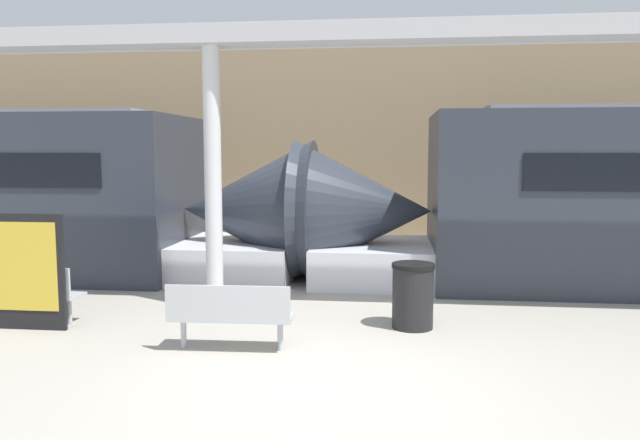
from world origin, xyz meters
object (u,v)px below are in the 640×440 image
Objects in this scene: poster_board at (26,271)px; support_column_near at (213,181)px; bench_near at (230,312)px; trash_bin at (413,295)px; bench_far at (25,290)px.

poster_board is 2.86m from support_column_near.
poster_board is at bearing 166.42° from bench_near.
trash_bin is at bearing 27.91° from bench_near.
bench_near is at bearing -11.61° from poster_board.
bench_near is 0.96× the size of poster_board.
trash_bin is 5.27m from poster_board.
poster_board is at bearing -148.97° from support_column_near.
support_column_near reaches higher than trash_bin.
support_column_near is at bearing 28.23° from bench_far.
trash_bin reaches higher than bench_far.
support_column_near is at bearing 167.32° from trash_bin.
bench_far is 5.42m from trash_bin.
bench_near is 0.97× the size of bench_far.
trash_bin is at bearing 8.56° from bench_far.
poster_board reaches higher than bench_near.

